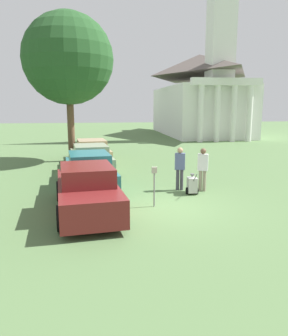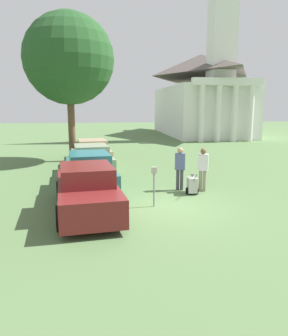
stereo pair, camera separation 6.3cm
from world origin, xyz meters
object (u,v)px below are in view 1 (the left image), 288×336
Objects in this scene: parked_car_sage at (91,159)px; parking_meter at (154,179)px; parked_car_teal at (89,172)px; church at (200,88)px; parked_car_maroon at (87,190)px; parked_car_tan at (92,151)px; person_worker at (180,166)px; person_supervisor at (203,167)px; equipment_cart at (192,185)px.

parking_meter is at bearing -77.58° from parked_car_sage.
church is at bearing 56.45° from parked_car_teal.
parked_car_maroon is 1.00× the size of parked_car_sage.
parked_car_maroon is 10.21m from parked_car_tan.
church reaches higher than parked_car_sage.
person_worker is at bearing 26.17° from parked_car_maroon.
person_supervisor is 1.82× the size of equipment_cart.
parked_car_maroon is at bearing -96.58° from parked_car_tan.
parking_meter is 2.61m from person_worker.
parking_meter is at bearing 72.52° from person_worker.
parked_car_tan is 0.20× the size of church.
person_supervisor reaches higher than parked_car_sage.
parking_meter is (2.33, -9.92, 0.32)m from parked_car_tan.
person_supervisor is at bearing 17.94° from parked_car_maroon.
parked_car_teal is (0.00, 3.39, -0.04)m from parked_car_maroon.
parked_car_teal is 5.40× the size of equipment_cart.
parked_car_maroon is 0.97× the size of parked_car_teal.
church reaches higher than person_worker.
parked_car_maroon is at bearing 47.23° from person_supervisor.
person_worker is at bearing 55.70° from parking_meter.
parked_car_sage is 0.99× the size of parked_car_tan.
parked_car_tan is (-0.00, 10.21, -0.08)m from parked_car_maroon.
parked_car_maroon is at bearing 49.57° from person_worker.
parked_car_maroon is at bearing -172.91° from parking_meter.
person_supervisor is at bearing -107.17° from church.
parking_meter is 30.82m from church.
person_worker reaches higher than parked_car_tan.
parked_car_teal is 0.21× the size of church.
parked_car_teal is at bearing 7.89° from person_supervisor.
person_worker is (3.80, -0.94, 0.33)m from parked_car_teal.
person_worker is at bearing -20.53° from parked_car_teal.
parked_car_tan is at bearing 83.41° from parked_car_sage.
person_worker is 28.32m from church.
parking_meter is at bearing -138.51° from equipment_cart.
equipment_cart is at bearing 60.54° from person_supervisor.
person_supervisor is (4.70, -8.06, 0.36)m from parked_car_tan.
church is (12.95, 18.64, 4.98)m from parked_car_tan.
equipment_cart is at bearing -108.00° from church.
parked_car_teal is 3.89m from parking_meter.
person_supervisor is (0.90, -0.30, -0.01)m from person_worker.
parking_meter is 3.01m from person_supervisor.
parked_car_teal is at bearing 83.42° from parked_car_maroon.
parked_car_sage is 7.16m from parking_meter.
church is (12.95, 28.85, 4.91)m from parked_car_maroon.
parking_meter is at bearing 0.51° from parked_car_maroon.
church is at bearing -84.46° from person_supervisor.
parked_car_maroon is 7.06m from parked_car_sage.
person_supervisor reaches higher than parked_car_maroon.
church reaches higher than equipment_cart.
parked_car_teal reaches higher than parked_car_sage.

